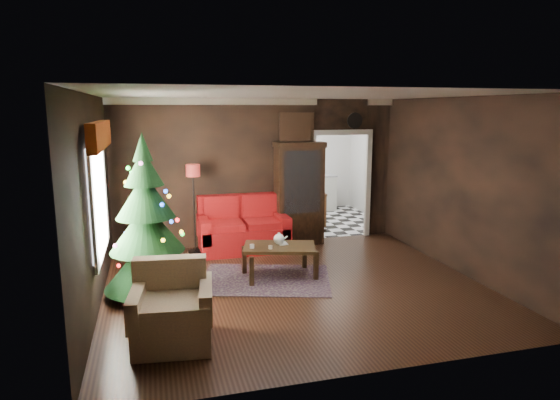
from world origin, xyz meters
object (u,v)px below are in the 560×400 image
object	(u,v)px
kitchen_table	(307,208)
teapot	(279,239)
christmas_tree	(146,223)
wall_clock	(354,121)
floor_lamp	(194,209)
loveseat	(243,224)
coffee_table	(279,261)
curio_cabinet	(299,196)
armchair	(172,305)

from	to	relation	value
kitchen_table	teapot	bearing A→B (deg)	-115.61
christmas_tree	wall_clock	size ratio (longest dim) A/B	7.33
floor_lamp	wall_clock	world-z (taller)	wall_clock
christmas_tree	wall_clock	world-z (taller)	wall_clock
loveseat	coffee_table	xyz separation A→B (m)	(0.28, -1.57, -0.24)
floor_lamp	coffee_table	bearing A→B (deg)	-54.14
curio_cabinet	wall_clock	distance (m)	1.88
christmas_tree	coffee_table	bearing A→B (deg)	7.68
curio_cabinet	wall_clock	xyz separation A→B (m)	(1.20, 0.18, 1.43)
armchair	kitchen_table	bearing A→B (deg)	64.03
christmas_tree	floor_lamp	bearing A→B (deg)	66.45
armchair	teapot	xyz separation A→B (m)	(1.74, 1.89, 0.14)
christmas_tree	kitchen_table	size ratio (longest dim) A/B	3.13
curio_cabinet	floor_lamp	world-z (taller)	curio_cabinet
floor_lamp	kitchen_table	bearing A→B (deg)	31.02
curio_cabinet	christmas_tree	distance (m)	3.52
loveseat	floor_lamp	size ratio (longest dim) A/B	1.05
christmas_tree	armchair	world-z (taller)	christmas_tree
armchair	floor_lamp	bearing A→B (deg)	87.49
armchair	coffee_table	world-z (taller)	armchair
armchair	kitchen_table	distance (m)	6.00
curio_cabinet	coffee_table	distance (m)	2.11
curio_cabinet	christmas_tree	size ratio (longest dim) A/B	0.81
loveseat	wall_clock	bearing A→B (deg)	9.66
christmas_tree	kitchen_table	xyz separation A→B (m)	(3.50, 3.49, -0.68)
coffee_table	wall_clock	size ratio (longest dim) A/B	3.44
floor_lamp	christmas_tree	bearing A→B (deg)	-113.55
coffee_table	christmas_tree	bearing A→B (deg)	-172.32
teapot	christmas_tree	bearing A→B (deg)	-170.42
christmas_tree	kitchen_table	world-z (taller)	christmas_tree
loveseat	armchair	distance (m)	3.69
loveseat	kitchen_table	bearing A→B (deg)	42.51
floor_lamp	christmas_tree	world-z (taller)	christmas_tree
teapot	wall_clock	xyz separation A→B (m)	(2.06, 1.90, 1.78)
loveseat	coffee_table	distance (m)	1.61
curio_cabinet	christmas_tree	bearing A→B (deg)	-144.18
floor_lamp	kitchen_table	world-z (taller)	floor_lamp
loveseat	coffee_table	world-z (taller)	loveseat
floor_lamp	wall_clock	size ratio (longest dim) A/B	5.05
armchair	coffee_table	size ratio (longest dim) A/B	0.82
teapot	floor_lamp	bearing A→B (deg)	127.35
floor_lamp	coffee_table	xyz separation A→B (m)	(1.16, -1.61, -0.57)
floor_lamp	armchair	world-z (taller)	floor_lamp
teapot	loveseat	bearing A→B (deg)	100.86
teapot	kitchen_table	bearing A→B (deg)	64.39
teapot	wall_clock	world-z (taller)	wall_clock
armchair	wall_clock	bearing A→B (deg)	51.79
wall_clock	kitchen_table	distance (m)	2.43
teapot	kitchen_table	xyz separation A→B (m)	(1.51, 3.15, -0.22)
loveseat	kitchen_table	xyz separation A→B (m)	(1.80, 1.65, -0.12)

